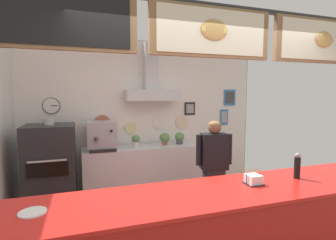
{
  "coord_description": "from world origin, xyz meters",
  "views": [
    {
      "loc": [
        -1.14,
        -2.43,
        1.87
      ],
      "look_at": [
        -0.11,
        0.69,
        1.54
      ],
      "focal_mm": 27.77,
      "sensor_mm": 36.0,
      "label": 1
    }
  ],
  "objects_px": {
    "pizza_oven": "(51,171)",
    "shop_worker": "(214,170)",
    "potted_sage": "(165,138)",
    "condiment_plate": "(32,212)",
    "potted_rosemary": "(136,140)",
    "espresso_machine": "(102,135)",
    "potted_basil": "(180,138)",
    "pepper_grinder": "(297,166)",
    "napkin_holder": "(253,180)"
  },
  "relations": [
    {
      "from": "pizza_oven",
      "to": "napkin_holder",
      "type": "height_order",
      "value": "pizza_oven"
    },
    {
      "from": "condiment_plate",
      "to": "shop_worker",
      "type": "bearing_deg",
      "value": 30.92
    },
    {
      "from": "potted_rosemary",
      "to": "pizza_oven",
      "type": "bearing_deg",
      "value": -169.93
    },
    {
      "from": "espresso_machine",
      "to": "pepper_grinder",
      "type": "height_order",
      "value": "espresso_machine"
    },
    {
      "from": "espresso_machine",
      "to": "potted_basil",
      "type": "distance_m",
      "value": 1.43
    },
    {
      "from": "shop_worker",
      "to": "napkin_holder",
      "type": "distance_m",
      "value": 1.28
    },
    {
      "from": "espresso_machine",
      "to": "napkin_holder",
      "type": "bearing_deg",
      "value": -65.03
    },
    {
      "from": "potted_sage",
      "to": "potted_basil",
      "type": "distance_m",
      "value": 0.29
    },
    {
      "from": "pizza_oven",
      "to": "potted_rosemary",
      "type": "relative_size",
      "value": 6.98
    },
    {
      "from": "potted_sage",
      "to": "potted_rosemary",
      "type": "bearing_deg",
      "value": -176.47
    },
    {
      "from": "potted_basil",
      "to": "espresso_machine",
      "type": "bearing_deg",
      "value": -179.46
    },
    {
      "from": "pizza_oven",
      "to": "shop_worker",
      "type": "xyz_separation_m",
      "value": [
        2.22,
        -1.05,
        0.1
      ]
    },
    {
      "from": "potted_rosemary",
      "to": "shop_worker",
      "type": "bearing_deg",
      "value": -56.63
    },
    {
      "from": "napkin_holder",
      "to": "pepper_grinder",
      "type": "distance_m",
      "value": 0.52
    },
    {
      "from": "espresso_machine",
      "to": "potted_sage",
      "type": "xyz_separation_m",
      "value": [
        1.13,
        0.02,
        -0.11
      ]
    },
    {
      "from": "potted_basil",
      "to": "potted_rosemary",
      "type": "bearing_deg",
      "value": -178.09
    },
    {
      "from": "potted_sage",
      "to": "potted_rosemary",
      "type": "height_order",
      "value": "potted_sage"
    },
    {
      "from": "shop_worker",
      "to": "potted_sage",
      "type": "xyz_separation_m",
      "value": [
        -0.31,
        1.33,
        0.25
      ]
    },
    {
      "from": "potted_rosemary",
      "to": "napkin_holder",
      "type": "bearing_deg",
      "value": -76.75
    },
    {
      "from": "potted_sage",
      "to": "condiment_plate",
      "type": "relative_size",
      "value": 1.18
    },
    {
      "from": "potted_rosemary",
      "to": "pepper_grinder",
      "type": "xyz_separation_m",
      "value": [
        1.1,
        -2.51,
        0.11
      ]
    },
    {
      "from": "espresso_machine",
      "to": "napkin_holder",
      "type": "height_order",
      "value": "espresso_machine"
    },
    {
      "from": "potted_rosemary",
      "to": "espresso_machine",
      "type": "bearing_deg",
      "value": 178.59
    },
    {
      "from": "pepper_grinder",
      "to": "pizza_oven",
      "type": "bearing_deg",
      "value": 137.42
    },
    {
      "from": "shop_worker",
      "to": "espresso_machine",
      "type": "distance_m",
      "value": 1.98
    },
    {
      "from": "potted_rosemary",
      "to": "condiment_plate",
      "type": "relative_size",
      "value": 1.16
    },
    {
      "from": "potted_sage",
      "to": "napkin_holder",
      "type": "distance_m",
      "value": 2.55
    },
    {
      "from": "pizza_oven",
      "to": "napkin_holder",
      "type": "relative_size",
      "value": 9.84
    },
    {
      "from": "pizza_oven",
      "to": "potted_basil",
      "type": "relative_size",
      "value": 6.74
    },
    {
      "from": "espresso_machine",
      "to": "potted_sage",
      "type": "height_order",
      "value": "espresso_machine"
    },
    {
      "from": "pizza_oven",
      "to": "espresso_machine",
      "type": "height_order",
      "value": "pizza_oven"
    },
    {
      "from": "condiment_plate",
      "to": "napkin_holder",
      "type": "bearing_deg",
      "value": 0.62
    },
    {
      "from": "pizza_oven",
      "to": "potted_rosemary",
      "type": "distance_m",
      "value": 1.43
    },
    {
      "from": "pizza_oven",
      "to": "espresso_machine",
      "type": "bearing_deg",
      "value": 18.24
    },
    {
      "from": "potted_basil",
      "to": "napkin_holder",
      "type": "xyz_separation_m",
      "value": [
        -0.24,
        -2.55,
        0.02
      ]
    },
    {
      "from": "espresso_machine",
      "to": "napkin_holder",
      "type": "distance_m",
      "value": 2.8
    },
    {
      "from": "shop_worker",
      "to": "pepper_grinder",
      "type": "bearing_deg",
      "value": 110.61
    },
    {
      "from": "pizza_oven",
      "to": "condiment_plate",
      "type": "bearing_deg",
      "value": -86.62
    },
    {
      "from": "potted_basil",
      "to": "condiment_plate",
      "type": "height_order",
      "value": "potted_basil"
    },
    {
      "from": "espresso_machine",
      "to": "potted_sage",
      "type": "bearing_deg",
      "value": 0.97
    },
    {
      "from": "potted_basil",
      "to": "condiment_plate",
      "type": "relative_size",
      "value": 1.2
    },
    {
      "from": "pizza_oven",
      "to": "potted_sage",
      "type": "xyz_separation_m",
      "value": [
        1.91,
        0.28,
        0.36
      ]
    },
    {
      "from": "pizza_oven",
      "to": "potted_sage",
      "type": "height_order",
      "value": "pizza_oven"
    },
    {
      "from": "pizza_oven",
      "to": "shop_worker",
      "type": "distance_m",
      "value": 2.46
    },
    {
      "from": "potted_rosemary",
      "to": "napkin_holder",
      "type": "height_order",
      "value": "potted_rosemary"
    },
    {
      "from": "potted_rosemary",
      "to": "potted_basil",
      "type": "relative_size",
      "value": 0.96
    },
    {
      "from": "shop_worker",
      "to": "potted_basil",
      "type": "xyz_separation_m",
      "value": [
        -0.02,
        1.32,
        0.25
      ]
    },
    {
      "from": "pizza_oven",
      "to": "napkin_holder",
      "type": "xyz_separation_m",
      "value": [
        1.96,
        -2.28,
        0.38
      ]
    },
    {
      "from": "shop_worker",
      "to": "pepper_grinder",
      "type": "distance_m",
      "value": 1.3
    },
    {
      "from": "potted_sage",
      "to": "pepper_grinder",
      "type": "distance_m",
      "value": 2.61
    }
  ]
}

